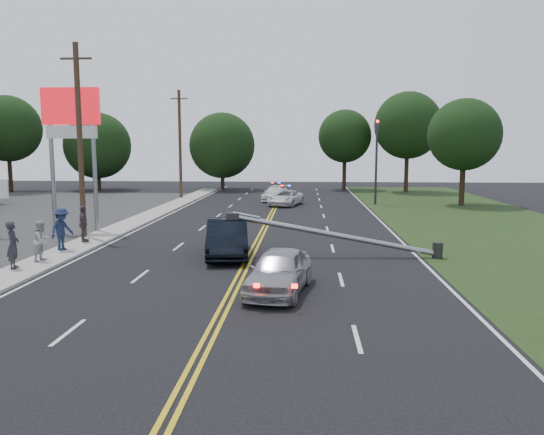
# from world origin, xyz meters

# --- Properties ---
(ground) EXTENTS (120.00, 120.00, 0.00)m
(ground) POSITION_xyz_m (0.00, 0.00, 0.00)
(ground) COLOR black
(ground) RESTS_ON ground
(sidewalk) EXTENTS (1.80, 70.00, 0.12)m
(sidewalk) POSITION_xyz_m (-8.40, 10.00, 0.06)
(sidewalk) COLOR #A49F94
(sidewalk) RESTS_ON ground
(centerline_yellow) EXTENTS (0.36, 80.00, 0.00)m
(centerline_yellow) POSITION_xyz_m (0.00, 10.00, 0.01)
(centerline_yellow) COLOR gold
(centerline_yellow) RESTS_ON ground
(pylon_sign) EXTENTS (3.20, 0.35, 8.00)m
(pylon_sign) POSITION_xyz_m (-10.50, 14.00, 6.00)
(pylon_sign) COLOR gray
(pylon_sign) RESTS_ON ground
(traffic_signal) EXTENTS (0.28, 0.41, 7.05)m
(traffic_signal) POSITION_xyz_m (8.30, 30.00, 4.21)
(traffic_signal) COLOR #2D2D30
(traffic_signal) RESTS_ON ground
(fallen_streetlight) EXTENTS (9.36, 0.44, 1.91)m
(fallen_streetlight) POSITION_xyz_m (4.19, 8.00, 0.92)
(fallen_streetlight) COLOR #2D2D30
(fallen_streetlight) RESTS_ON ground
(utility_pole_mid) EXTENTS (1.60, 0.28, 10.00)m
(utility_pole_mid) POSITION_xyz_m (-9.20, 12.00, 5.08)
(utility_pole_mid) COLOR #382619
(utility_pole_mid) RESTS_ON ground
(utility_pole_far) EXTENTS (1.60, 0.28, 10.00)m
(utility_pole_far) POSITION_xyz_m (-9.20, 34.00, 5.08)
(utility_pole_far) COLOR #382619
(utility_pole_far) RESTS_ON ground
(tree_4) EXTENTS (7.05, 7.05, 10.30)m
(tree_4) POSITION_xyz_m (-29.40, 40.56, 6.77)
(tree_4) COLOR black
(tree_4) RESTS_ON ground
(tree_5) EXTENTS (7.37, 7.37, 8.67)m
(tree_5) POSITION_xyz_m (-20.88, 43.72, 4.98)
(tree_5) COLOR black
(tree_5) RESTS_ON ground
(tree_6) EXTENTS (7.39, 7.39, 8.69)m
(tree_6) POSITION_xyz_m (-7.00, 45.03, 4.99)
(tree_6) COLOR black
(tree_6) RESTS_ON ground
(tree_7) EXTENTS (5.96, 5.96, 9.02)m
(tree_7) POSITION_xyz_m (6.83, 45.89, 6.02)
(tree_7) COLOR black
(tree_7) RESTS_ON ground
(tree_8) EXTENTS (7.12, 7.12, 10.66)m
(tree_8) POSITION_xyz_m (13.24, 42.99, 7.09)
(tree_8) COLOR black
(tree_8) RESTS_ON ground
(tree_9) EXTENTS (5.86, 5.86, 8.73)m
(tree_9) POSITION_xyz_m (15.31, 29.68, 5.79)
(tree_9) COLOR black
(tree_9) RESTS_ON ground
(crashed_sedan) EXTENTS (2.39, 5.13, 1.63)m
(crashed_sedan) POSITION_xyz_m (-1.01, 7.89, 0.81)
(crashed_sedan) COLOR black
(crashed_sedan) RESTS_ON ground
(waiting_sedan) EXTENTS (2.42, 4.49, 1.45)m
(waiting_sedan) POSITION_xyz_m (1.54, 2.15, 0.72)
(waiting_sedan) COLOR #A2A4AA
(waiting_sedan) RESTS_ON ground
(emergency_a) EXTENTS (3.18, 4.90, 1.26)m
(emergency_a) POSITION_xyz_m (0.78, 28.78, 0.63)
(emergency_a) COLOR silver
(emergency_a) RESTS_ON ground
(emergency_b) EXTENTS (2.59, 4.79, 1.32)m
(emergency_b) POSITION_xyz_m (-0.24, 32.49, 0.66)
(emergency_b) COLOR silver
(emergency_b) RESTS_ON ground
(bystander_a) EXTENTS (0.62, 0.77, 1.84)m
(bystander_a) POSITION_xyz_m (-8.79, 4.52, 1.04)
(bystander_a) COLOR #28272F
(bystander_a) RESTS_ON sidewalk
(bystander_b) EXTENTS (0.74, 0.89, 1.67)m
(bystander_b) POSITION_xyz_m (-8.39, 5.97, 0.96)
(bystander_b) COLOR #ADAEB2
(bystander_b) RESTS_ON sidewalk
(bystander_c) EXTENTS (1.09, 1.41, 1.93)m
(bystander_c) POSITION_xyz_m (-8.61, 8.24, 1.08)
(bystander_c) COLOR #1C2746
(bystander_c) RESTS_ON sidewalk
(bystander_d) EXTENTS (0.65, 1.13, 1.81)m
(bystander_d) POSITION_xyz_m (-8.53, 10.40, 1.03)
(bystander_d) COLOR #544543
(bystander_d) RESTS_ON sidewalk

